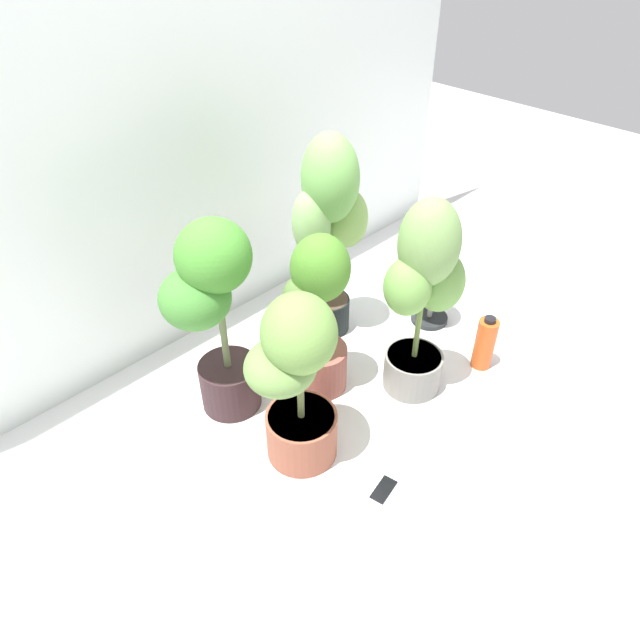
# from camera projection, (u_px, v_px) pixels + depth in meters

# --- Properties ---
(ground_plane) EXTENTS (8.00, 8.00, 0.00)m
(ground_plane) POSITION_uv_depth(u_px,v_px,m) (347.00, 402.00, 2.45)
(ground_plane) COLOR silver
(ground_plane) RESTS_ON ground
(mylar_back_wall) EXTENTS (3.20, 0.01, 2.00)m
(mylar_back_wall) POSITION_uv_depth(u_px,v_px,m) (195.00, 115.00, 2.31)
(mylar_back_wall) COLOR silver
(mylar_back_wall) RESTS_ON ground
(potted_plant_back_right) EXTENTS (0.41, 0.32, 0.97)m
(potted_plant_back_right) POSITION_uv_depth(u_px,v_px,m) (330.00, 216.00, 2.47)
(potted_plant_back_right) COLOR black
(potted_plant_back_right) RESTS_ON ground
(potted_plant_center) EXTENTS (0.32, 0.29, 0.73)m
(potted_plant_center) POSITION_uv_depth(u_px,v_px,m) (317.00, 311.00, 2.28)
(potted_plant_center) COLOR brown
(potted_plant_center) RESTS_ON ground
(potted_plant_front_right) EXTENTS (0.41, 0.32, 0.88)m
(potted_plant_front_right) POSITION_uv_depth(u_px,v_px,m) (424.00, 290.00, 2.22)
(potted_plant_front_right) COLOR gray
(potted_plant_front_right) RESTS_ON ground
(potted_plant_back_left) EXTENTS (0.43, 0.37, 0.85)m
(potted_plant_back_left) POSITION_uv_depth(u_px,v_px,m) (213.00, 308.00, 2.13)
(potted_plant_back_left) COLOR #331F22
(potted_plant_back_left) RESTS_ON ground
(potted_plant_front_left) EXTENTS (0.43, 0.39, 0.72)m
(potted_plant_front_left) POSITION_uv_depth(u_px,v_px,m) (296.00, 376.00, 1.99)
(potted_plant_front_left) COLOR brown
(potted_plant_front_left) RESTS_ON ground
(cell_phone) EXTENTS (0.15, 0.10, 0.01)m
(cell_phone) POSITION_uv_depth(u_px,v_px,m) (384.00, 490.00, 2.10)
(cell_phone) COLOR white
(cell_phone) RESTS_ON ground
(floor_fan) EXTENTS (0.26, 0.26, 0.36)m
(floor_fan) POSITION_uv_depth(u_px,v_px,m) (434.00, 282.00, 2.75)
(floor_fan) COLOR black
(floor_fan) RESTS_ON ground
(nutrient_bottle) EXTENTS (0.09, 0.09, 0.27)m
(nutrient_bottle) POSITION_uv_depth(u_px,v_px,m) (485.00, 343.00, 2.56)
(nutrient_bottle) COLOR #C74F1D
(nutrient_bottle) RESTS_ON ground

